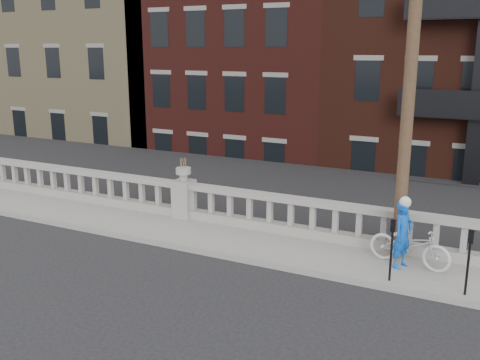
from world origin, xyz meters
name	(u,v)px	position (x,y,z in m)	size (l,w,h in m)	color
ground	(92,269)	(0.00, 0.00, 0.00)	(120.00, 120.00, 0.00)	black
sidewalk	(166,228)	(0.00, 3.00, 0.07)	(32.00, 2.20, 0.15)	gray
balustrade	(184,200)	(0.00, 3.95, 0.64)	(28.00, 0.34, 1.03)	gray
planter_pedestal	(184,194)	(0.00, 3.95, 0.83)	(0.55, 0.55, 1.76)	gray
lower_level	(367,89)	(0.56, 23.04, 2.63)	(80.00, 44.00, 20.80)	#605E59
utility_pole	(413,36)	(6.20, 3.60, 5.24)	(1.60, 0.28, 10.00)	#422D1E
parking_meter_c	(392,243)	(6.32, 2.15, 1.00)	(0.10, 0.09, 1.36)	black
parking_meter_d	(469,255)	(7.82, 2.15, 1.00)	(0.10, 0.09, 1.36)	black
bicycle	(410,245)	(6.54, 3.18, 0.64)	(0.65, 1.87, 0.98)	silver
cyclist	(403,234)	(6.40, 3.00, 0.92)	(0.56, 0.37, 1.55)	blue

